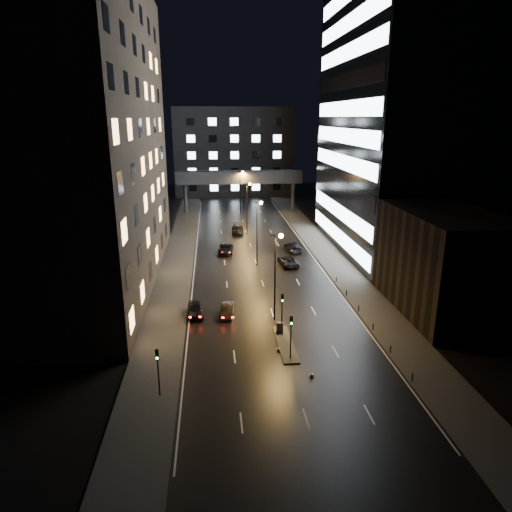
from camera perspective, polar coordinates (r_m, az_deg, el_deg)
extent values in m
plane|color=black|center=(82.69, -0.70, 1.39)|extent=(160.00, 160.00, 0.00)
cube|color=#383533|center=(77.80, -9.59, 0.20)|extent=(5.00, 110.00, 0.15)
cube|color=#383533|center=(79.94, 8.57, 0.70)|extent=(5.00, 110.00, 0.15)
cube|color=#2D2319|center=(65.32, -20.16, 14.04)|extent=(15.00, 48.00, 40.00)
cube|color=black|center=(57.60, 22.36, -0.69)|extent=(10.00, 18.00, 12.00)
cube|color=black|center=(81.78, 18.01, 16.39)|extent=(20.00, 36.00, 45.00)
cube|color=#333335|center=(137.87, -2.85, 12.92)|extent=(34.00, 14.00, 25.00)
cube|color=#333335|center=(110.42, -2.08, 9.83)|extent=(30.00, 3.00, 3.00)
cylinder|color=#333335|center=(111.13, -8.80, 7.08)|extent=(0.80, 0.80, 7.00)
cylinder|color=#333335|center=(112.70, 4.62, 7.36)|extent=(0.80, 0.80, 7.00)
cube|color=#383533|center=(47.44, 3.68, -10.88)|extent=(1.60, 8.00, 0.15)
cylinder|color=black|center=(48.85, 3.25, -7.63)|extent=(0.12, 0.12, 3.50)
cube|color=black|center=(47.98, 3.30, -5.24)|extent=(0.28, 0.22, 0.90)
sphere|color=#0CFF33|center=(47.96, 3.32, -5.61)|extent=(0.18, 0.18, 0.18)
cylinder|color=black|center=(43.98, 4.36, -10.59)|extent=(0.12, 0.12, 3.50)
cube|color=black|center=(43.01, 4.42, -7.99)|extent=(0.28, 0.22, 0.90)
sphere|color=#0CFF33|center=(43.00, 4.45, -8.41)|extent=(0.18, 0.18, 0.18)
cylinder|color=black|center=(39.43, -12.07, -14.72)|extent=(0.12, 0.12, 3.50)
cube|color=black|center=(38.33, -12.27, -11.91)|extent=(0.28, 0.22, 0.90)
sphere|color=#0CFF33|center=(38.34, -12.27, -12.38)|extent=(0.18, 0.18, 0.18)
cylinder|color=black|center=(43.29, 18.95, -14.23)|extent=(0.12, 0.12, 0.90)
cylinder|color=black|center=(47.25, 16.46, -11.21)|extent=(0.12, 0.12, 0.90)
cylinder|color=black|center=(51.40, 14.42, -8.66)|extent=(0.12, 0.12, 0.90)
cylinder|color=black|center=(55.68, 12.70, -6.48)|extent=(0.12, 0.12, 0.90)
cylinder|color=black|center=(60.07, 11.24, -4.61)|extent=(0.12, 0.12, 0.90)
cylinder|color=black|center=(64.56, 9.99, -3.00)|extent=(0.12, 0.12, 0.90)
cylinder|color=black|center=(50.84, 2.38, -2.83)|extent=(0.18, 0.18, 10.00)
cylinder|color=black|center=(49.38, 2.45, 2.63)|extent=(1.20, 0.12, 0.12)
sphere|color=#FF9E38|center=(49.49, 3.14, 2.54)|extent=(0.50, 0.50, 0.50)
cylinder|color=black|center=(69.85, 0.13, 2.71)|extent=(0.18, 0.18, 10.00)
cylinder|color=black|center=(68.79, 0.13, 6.75)|extent=(1.20, 0.12, 0.12)
sphere|color=#FF9E38|center=(68.87, 0.63, 6.67)|extent=(0.50, 0.50, 0.50)
cylinder|color=black|center=(89.30, -1.16, 5.86)|extent=(0.18, 0.18, 10.00)
cylinder|color=black|center=(88.47, -1.18, 9.04)|extent=(1.20, 0.12, 0.12)
sphere|color=#FF9E38|center=(88.53, -0.78, 8.98)|extent=(0.50, 0.50, 0.50)
cylinder|color=black|center=(108.94, -1.99, 7.88)|extent=(0.18, 0.18, 10.00)
cylinder|color=black|center=(108.26, -2.02, 10.49)|extent=(1.20, 0.12, 0.12)
sphere|color=#FF9E38|center=(108.31, -1.69, 10.44)|extent=(0.50, 0.50, 0.50)
imported|color=black|center=(53.96, -7.56, -6.61)|extent=(2.11, 4.58, 1.52)
imported|color=black|center=(53.54, -3.62, -6.78)|extent=(1.95, 4.25, 1.35)
imported|color=black|center=(77.75, -3.82, 0.88)|extent=(2.83, 5.33, 1.43)
imported|color=black|center=(90.87, -2.33, 3.35)|extent=(2.54, 5.77, 1.65)
imported|color=black|center=(71.21, 4.00, -0.62)|extent=(3.04, 5.56, 1.48)
imported|color=black|center=(78.87, 4.65, 1.16)|extent=(2.72, 5.69, 1.60)
cube|color=#464648|center=(49.33, 2.99, -8.89)|extent=(0.76, 0.51, 1.13)
cone|color=orange|center=(45.99, 2.80, -11.56)|extent=(0.42, 0.42, 0.53)
cone|color=orange|center=(42.29, 6.97, -14.50)|extent=(0.46, 0.46, 0.45)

